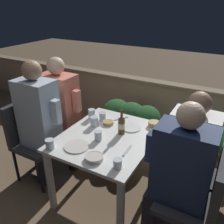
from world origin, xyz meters
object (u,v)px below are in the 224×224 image
chair_left_far (51,120)px  person_navy_jumper (176,178)px  beer_bottle (121,125)px  chair_left_near (30,134)px  person_coral_top (63,114)px  person_white_polo (187,154)px  person_blue_shirt (42,126)px  chair_right_far (209,167)px  chair_right_near (201,197)px

chair_left_far → person_navy_jumper: size_ratio=0.71×
beer_bottle → chair_left_near: bearing=-165.2°
person_navy_jumper → person_coral_top: bearing=164.5°
chair_left_near → beer_bottle: 1.05m
chair_left_far → person_white_polo: bearing=0.1°
person_blue_shirt → person_coral_top: 0.36m
person_navy_jumper → chair_right_far: 0.46m
person_blue_shirt → beer_bottle: (0.79, 0.26, 0.10)m
chair_left_far → chair_right_near: 1.88m
person_white_polo → person_blue_shirt: bearing=-165.6°
chair_right_near → chair_left_far: bearing=167.7°
chair_right_far → person_coral_top: bearing=-179.9°
chair_left_near → chair_right_far: bearing=11.3°
person_navy_jumper → beer_bottle: 0.71m
chair_right_near → chair_right_far: (-0.01, 0.40, 0.00)m
chair_left_far → person_white_polo: (1.63, 0.00, 0.06)m
person_navy_jumper → chair_left_far: bearing=166.3°
chair_left_near → person_white_polo: person_white_polo is taller
person_coral_top → person_white_polo: person_coral_top is taller
chair_right_far → person_white_polo: size_ratio=0.75×
chair_left_far → chair_right_near: (1.84, -0.40, 0.00)m
chair_left_near → chair_left_far: (-0.03, 0.36, 0.00)m
chair_right_near → chair_right_far: same height
person_coral_top → person_white_polo: (1.43, 0.00, -0.06)m
beer_bottle → chair_left_far: bearing=174.5°
chair_left_near → person_blue_shirt: (0.20, 0.00, 0.15)m
chair_right_near → chair_right_far: size_ratio=1.00×
person_white_polo → beer_bottle: (-0.62, -0.10, 0.19)m
chair_left_near → person_coral_top: bearing=64.3°
chair_left_far → person_navy_jumper: (1.64, -0.40, 0.10)m
chair_right_far → beer_bottle: 0.86m
person_blue_shirt → person_navy_jumper: (1.41, -0.04, -0.05)m
chair_left_near → person_navy_jumper: bearing=-1.5°
person_white_polo → chair_left_near: bearing=-167.3°
chair_right_near → chair_right_far: bearing=91.1°
chair_left_near → person_white_polo: size_ratio=0.75×
chair_right_near → beer_bottle: beer_bottle is taller
person_coral_top → chair_left_near: bearing=-115.7°
chair_left_near → chair_left_far: same height
person_blue_shirt → person_coral_top: size_ratio=1.03×
chair_right_far → person_blue_shirt: bearing=-167.3°
chair_left_near → person_blue_shirt: person_blue_shirt is taller
chair_left_near → chair_left_far: size_ratio=1.00×
chair_left_near → chair_right_far: size_ratio=1.00×
chair_left_near → person_coral_top: (0.17, 0.36, 0.12)m
chair_left_near → person_navy_jumper: size_ratio=0.71×
chair_right_far → person_white_polo: bearing=-180.0°
person_blue_shirt → chair_left_far: person_blue_shirt is taller
person_white_polo → person_coral_top: bearing=-179.9°
chair_right_near → person_white_polo: person_white_polo is taller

